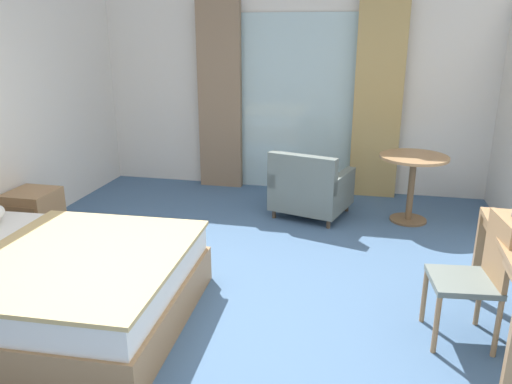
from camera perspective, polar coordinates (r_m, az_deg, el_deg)
ground at (r=3.88m, az=-4.01°, el=-14.28°), size 5.63×7.19×0.10m
wall_back at (r=6.59m, az=4.07°, el=11.42°), size 5.23×0.12×2.55m
balcony_glass_door at (r=6.52m, az=4.75°, el=9.97°), size 1.57×0.02×2.25m
curtain_panel_left at (r=6.62m, az=-4.18°, el=10.87°), size 0.57×0.10×2.42m
curtain_panel_right at (r=6.35m, az=13.82°, el=10.11°), size 0.58×0.10×2.42m
bed at (r=4.04m, az=-24.52°, el=-9.28°), size 2.28×1.70×1.02m
nightstand at (r=5.51m, az=-24.11°, el=-2.40°), size 0.44×0.46×0.50m
desk_chair at (r=3.62m, az=23.98°, el=-8.50°), size 0.46×0.45×0.90m
armchair_by_window at (r=5.65m, az=6.23°, el=0.28°), size 0.95×0.92×0.77m
round_cafe_table at (r=5.66m, az=17.54°, el=2.12°), size 0.73×0.73×0.75m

